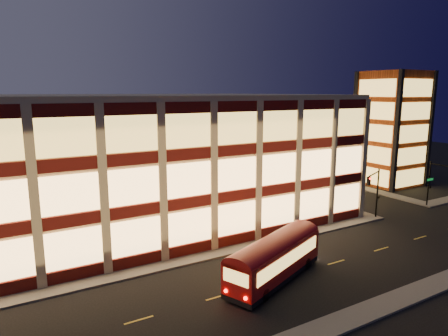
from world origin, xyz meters
TOP-DOWN VIEW (x-y plane):
  - ground at (0.00, 0.00)m, footprint 200.00×200.00m
  - sidewalk_office_south at (-3.00, 1.00)m, footprint 54.00×2.00m
  - sidewalk_office_east at (23.00, 17.00)m, footprint 2.00×30.00m
  - sidewalk_tower_west at (34.00, 17.00)m, footprint 2.00×30.00m
  - office_building at (-2.91, 16.91)m, footprint 50.45×30.45m
  - stair_tower at (39.95, 11.95)m, footprint 8.60×8.60m
  - traffic_signal_far at (22.21, 0.24)m, footprint 3.79×1.87m
  - traffic_signal_right at (33.50, -0.62)m, footprint 1.20×4.37m
  - trolley_bus at (3.29, -5.82)m, footprint 10.78×6.45m

SIDE VIEW (x-z plane):
  - ground at x=0.00m, z-range 0.00..0.00m
  - sidewalk_office_south at x=-3.00m, z-range 0.00..0.15m
  - sidewalk_office_east at x=23.00m, z-range 0.00..0.15m
  - sidewalk_tower_west at x=34.00m, z-range 0.00..0.15m
  - trolley_bus at x=3.29m, z-range 0.19..3.77m
  - traffic_signal_right at x=33.50m, z-range 1.10..7.10m
  - traffic_signal_far at x=22.21m, z-range 1.11..7.11m
  - office_building at x=-2.91m, z-range 0.00..14.50m
  - stair_tower at x=39.95m, z-range -0.01..17.99m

